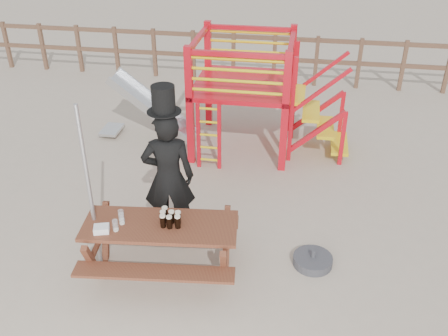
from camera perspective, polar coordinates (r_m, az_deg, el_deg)
ground at (r=6.60m, az=-4.03°, el=-11.57°), size 60.00×60.00×0.00m
back_fence at (r=12.38m, az=3.43°, el=13.04°), size 15.09×0.09×1.20m
playground_fort at (r=9.05m, az=1.73°, el=8.72°), size 4.71×1.84×2.10m
picnic_table at (r=6.34m, az=-7.17°, el=-8.36°), size 2.02×1.50×0.73m
man_with_hat at (r=6.63m, az=-6.39°, el=-0.71°), size 0.77×0.59×2.24m
metal_pole at (r=6.20m, az=-15.10°, el=-2.66°), size 0.05×0.05×2.27m
parasol_base at (r=6.74m, az=10.10°, el=-10.37°), size 0.52×0.52×0.22m
paper_bag at (r=6.16m, az=-13.82°, el=-6.79°), size 0.21×0.19×0.08m
stout_pints at (r=6.12m, az=-6.23°, el=-5.74°), size 0.27×0.24×0.17m
empty_glasses at (r=6.21m, az=-11.86°, el=-5.86°), size 0.10×0.27×0.15m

